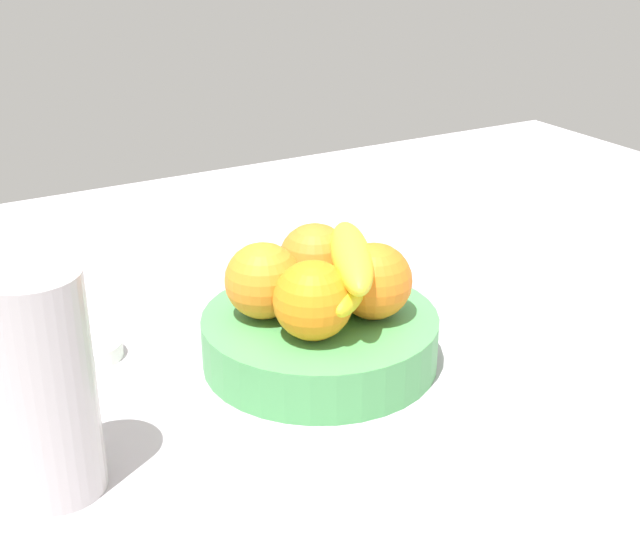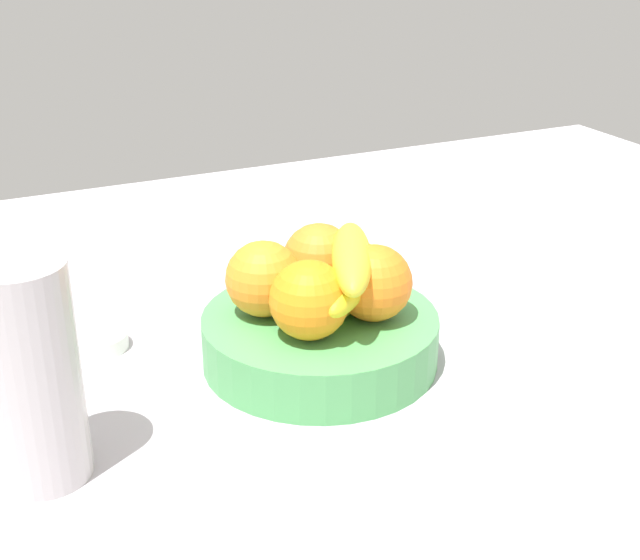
{
  "view_description": "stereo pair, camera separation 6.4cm",
  "coord_description": "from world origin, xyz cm",
  "px_view_note": "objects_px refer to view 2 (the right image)",
  "views": [
    {
      "loc": [
        42.31,
        67.88,
        45.02
      ],
      "look_at": [
        2.93,
        -1.2,
        9.36
      ],
      "focal_mm": 48.58,
      "sensor_mm": 36.0,
      "label": 1
    },
    {
      "loc": [
        36.59,
        70.84,
        45.02
      ],
      "look_at": [
        2.93,
        -1.2,
        9.36
      ],
      "focal_mm": 48.58,
      "sensor_mm": 36.0,
      "label": 2
    }
  ],
  "objects_px": {
    "fruit_bowl": "(320,339)",
    "jar_lid": "(97,341)",
    "orange_back_left": "(319,259)",
    "thermos_tumbler": "(32,374)",
    "orange_front_right": "(309,300)",
    "banana_bunch": "(350,277)",
    "orange_front_left": "(264,279)",
    "orange_center": "(374,283)"
  },
  "relations": [
    {
      "from": "orange_front_left",
      "to": "jar_lid",
      "type": "bearing_deg",
      "value": -32.46
    },
    {
      "from": "orange_back_left",
      "to": "jar_lid",
      "type": "distance_m",
      "value": 0.26
    },
    {
      "from": "orange_front_right",
      "to": "orange_back_left",
      "type": "relative_size",
      "value": 1.0
    },
    {
      "from": "orange_center",
      "to": "orange_back_left",
      "type": "relative_size",
      "value": 1.0
    },
    {
      "from": "fruit_bowl",
      "to": "orange_back_left",
      "type": "relative_size",
      "value": 3.12
    },
    {
      "from": "orange_center",
      "to": "fruit_bowl",
      "type": "bearing_deg",
      "value": -30.53
    },
    {
      "from": "fruit_bowl",
      "to": "orange_front_right",
      "type": "distance_m",
      "value": 0.08
    },
    {
      "from": "fruit_bowl",
      "to": "thermos_tumbler",
      "type": "relative_size",
      "value": 1.26
    },
    {
      "from": "orange_front_left",
      "to": "orange_back_left",
      "type": "relative_size",
      "value": 1.0
    },
    {
      "from": "orange_back_left",
      "to": "thermos_tumbler",
      "type": "height_order",
      "value": "thermos_tumbler"
    },
    {
      "from": "fruit_bowl",
      "to": "jar_lid",
      "type": "bearing_deg",
      "value": -31.88
    },
    {
      "from": "fruit_bowl",
      "to": "orange_back_left",
      "type": "distance_m",
      "value": 0.09
    },
    {
      "from": "banana_bunch",
      "to": "jar_lid",
      "type": "xyz_separation_m",
      "value": [
        0.23,
        -0.14,
        -0.09
      ]
    },
    {
      "from": "orange_front_left",
      "to": "orange_back_left",
      "type": "xyz_separation_m",
      "value": [
        -0.07,
        -0.02,
        0.0
      ]
    },
    {
      "from": "orange_front_left",
      "to": "orange_center",
      "type": "relative_size",
      "value": 1.0
    },
    {
      "from": "orange_back_left",
      "to": "banana_bunch",
      "type": "bearing_deg",
      "value": 96.0
    },
    {
      "from": "fruit_bowl",
      "to": "orange_front_right",
      "type": "height_order",
      "value": "orange_front_right"
    },
    {
      "from": "orange_center",
      "to": "banana_bunch",
      "type": "xyz_separation_m",
      "value": [
        0.02,
        -0.02,
        0.0
      ]
    },
    {
      "from": "orange_front_left",
      "to": "jar_lid",
      "type": "relative_size",
      "value": 1.19
    },
    {
      "from": "fruit_bowl",
      "to": "jar_lid",
      "type": "relative_size",
      "value": 3.72
    },
    {
      "from": "fruit_bowl",
      "to": "orange_front_right",
      "type": "bearing_deg",
      "value": 52.1
    },
    {
      "from": "orange_back_left",
      "to": "thermos_tumbler",
      "type": "xyz_separation_m",
      "value": [
        0.31,
        0.13,
        0.0
      ]
    },
    {
      "from": "orange_front_right",
      "to": "jar_lid",
      "type": "relative_size",
      "value": 1.19
    },
    {
      "from": "orange_back_left",
      "to": "thermos_tumbler",
      "type": "relative_size",
      "value": 0.4
    },
    {
      "from": "orange_back_left",
      "to": "orange_center",
      "type": "bearing_deg",
      "value": 107.15
    },
    {
      "from": "fruit_bowl",
      "to": "thermos_tumbler",
      "type": "distance_m",
      "value": 0.31
    },
    {
      "from": "orange_front_right",
      "to": "orange_back_left",
      "type": "height_order",
      "value": "same"
    },
    {
      "from": "orange_center",
      "to": "jar_lid",
      "type": "xyz_separation_m",
      "value": [
        0.25,
        -0.16,
        -0.08
      ]
    },
    {
      "from": "jar_lid",
      "to": "orange_back_left",
      "type": "bearing_deg",
      "value": 161.28
    },
    {
      "from": "orange_front_right",
      "to": "fruit_bowl",
      "type": "bearing_deg",
      "value": -127.9
    },
    {
      "from": "banana_bunch",
      "to": "jar_lid",
      "type": "height_order",
      "value": "banana_bunch"
    },
    {
      "from": "orange_front_left",
      "to": "orange_back_left",
      "type": "distance_m",
      "value": 0.08
    },
    {
      "from": "orange_front_left",
      "to": "thermos_tumbler",
      "type": "relative_size",
      "value": 0.4
    },
    {
      "from": "orange_back_left",
      "to": "banana_bunch",
      "type": "distance_m",
      "value": 0.06
    },
    {
      "from": "orange_front_left",
      "to": "orange_back_left",
      "type": "bearing_deg",
      "value": -163.2
    },
    {
      "from": "orange_front_left",
      "to": "orange_center",
      "type": "height_order",
      "value": "same"
    },
    {
      "from": "banana_bunch",
      "to": "thermos_tumbler",
      "type": "bearing_deg",
      "value": 11.7
    },
    {
      "from": "orange_center",
      "to": "banana_bunch",
      "type": "relative_size",
      "value": 0.46
    },
    {
      "from": "orange_front_right",
      "to": "orange_center",
      "type": "xyz_separation_m",
      "value": [
        -0.08,
        -0.01,
        0.0
      ]
    },
    {
      "from": "orange_back_left",
      "to": "jar_lid",
      "type": "bearing_deg",
      "value": -18.72
    },
    {
      "from": "jar_lid",
      "to": "orange_front_left",
      "type": "bearing_deg",
      "value": 147.54
    },
    {
      "from": "thermos_tumbler",
      "to": "jar_lid",
      "type": "distance_m",
      "value": 0.24
    }
  ]
}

